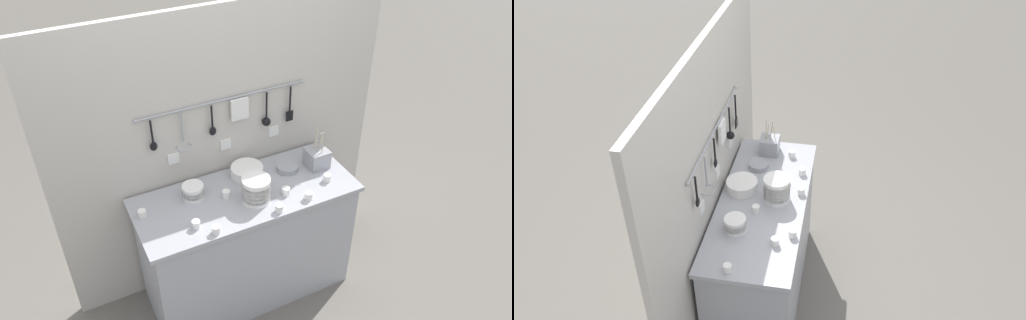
{
  "view_description": "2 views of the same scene",
  "coord_description": "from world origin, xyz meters",
  "views": [
    {
      "loc": [
        -0.99,
        -2.1,
        2.79
      ],
      "look_at": [
        0.07,
        -0.0,
        1.08
      ],
      "focal_mm": 35.0,
      "sensor_mm": 36.0,
      "label": 1
    },
    {
      "loc": [
        -2.39,
        -0.47,
        2.9
      ],
      "look_at": [
        0.05,
        -0.04,
        1.13
      ],
      "focal_mm": 35.0,
      "sensor_mm": 36.0,
      "label": 2
    }
  ],
  "objects": [
    {
      "name": "steel_mixing_bowl",
      "position": [
        0.34,
        0.09,
        0.87
      ],
      "size": [
        0.14,
        0.14,
        0.04
      ],
      "color": "#93969E",
      "rests_on": "counter"
    },
    {
      "name": "bowl_stack_tall_left",
      "position": [
        0.03,
        -0.09,
        0.93
      ],
      "size": [
        0.17,
        0.17,
        0.16
      ],
      "color": "white",
      "rests_on": "counter"
    },
    {
      "name": "cup_front_left",
      "position": [
        -0.62,
        0.08,
        0.87
      ],
      "size": [
        0.05,
        0.05,
        0.05
      ],
      "color": "white",
      "rests_on": "counter"
    },
    {
      "name": "counter",
      "position": [
        0.0,
        0.0,
        0.43
      ],
      "size": [
        1.36,
        0.55,
        0.85
      ],
      "color": "#9EA0A8",
      "rests_on": "ground"
    },
    {
      "name": "cup_centre",
      "position": [
        -0.37,
        -0.14,
        0.87
      ],
      "size": [
        0.05,
        0.05,
        0.05
      ],
      "color": "white",
      "rests_on": "counter"
    },
    {
      "name": "cup_mid_row",
      "position": [
        0.31,
        -0.21,
        0.87
      ],
      "size": [
        0.05,
        0.05,
        0.05
      ],
      "color": "white",
      "rests_on": "counter"
    },
    {
      "name": "bowl_stack_wide_centre",
      "position": [
        -0.29,
        0.11,
        0.89
      ],
      "size": [
        0.13,
        0.13,
        0.09
      ],
      "color": "white",
      "rests_on": "counter"
    },
    {
      "name": "back_wall",
      "position": [
        0.0,
        0.31,
        0.96
      ],
      "size": [
        2.16,
        0.11,
        1.92
      ],
      "color": "#BCB7AD",
      "rests_on": "ground"
    },
    {
      "name": "cup_back_right",
      "position": [
        0.21,
        -0.12,
        0.87
      ],
      "size": [
        0.05,
        0.05,
        0.05
      ],
      "color": "white",
      "rests_on": "counter"
    },
    {
      "name": "cup_beside_plates",
      "position": [
        0.51,
        -0.12,
        0.87
      ],
      "size": [
        0.05,
        0.05,
        0.05
      ],
      "color": "white",
      "rests_on": "counter"
    },
    {
      "name": "ground_plane",
      "position": [
        0.0,
        0.0,
        0.0
      ],
      "size": [
        20.0,
        20.0,
        0.0
      ],
      "primitive_type": "plane",
      "color": "#666059"
    },
    {
      "name": "plate_stack",
      "position": [
        0.08,
        0.15,
        0.88
      ],
      "size": [
        0.21,
        0.21,
        0.07
      ],
      "color": "white",
      "rests_on": "counter"
    },
    {
      "name": "cup_edge_near",
      "position": [
        0.1,
        -0.23,
        0.87
      ],
      "size": [
        0.05,
        0.05,
        0.05
      ],
      "color": "white",
      "rests_on": "counter"
    },
    {
      "name": "cup_by_caddy",
      "position": [
        -0.29,
        -0.23,
        0.87
      ],
      "size": [
        0.05,
        0.05,
        0.05
      ],
      "color": "white",
      "rests_on": "counter"
    },
    {
      "name": "cup_front_right",
      "position": [
        -0.12,
        0.02,
        0.87
      ],
      "size": [
        0.05,
        0.05,
        0.05
      ],
      "color": "white",
      "rests_on": "counter"
    },
    {
      "name": "cutlery_caddy",
      "position": [
        0.53,
        0.05,
        0.91
      ],
      "size": [
        0.13,
        0.13,
        0.27
      ],
      "color": "#93969E",
      "rests_on": "counter"
    }
  ]
}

